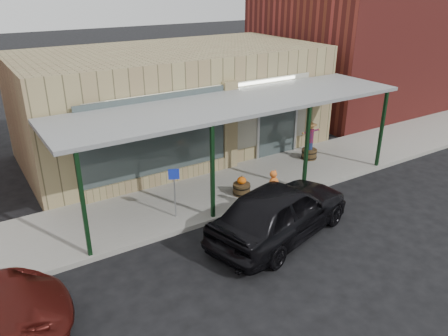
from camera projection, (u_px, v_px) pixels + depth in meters
ground at (307, 236)px, 12.36m from camera, size 120.00×120.00×0.00m
sidewalk at (236, 187)px, 15.12m from camera, size 40.00×3.20×0.15m
storefront at (174, 101)px, 17.85m from camera, size 12.00×6.25×4.20m
awning at (237, 104)px, 13.92m from camera, size 12.00×3.00×3.04m
block_buildings_near at (203, 52)px, 18.98m from camera, size 61.00×8.00×8.00m
barrel_scarecrow at (310, 146)px, 17.11m from camera, size 0.92×0.66×1.52m
barrel_pumpkin at (242, 188)px, 14.34m from camera, size 0.56×0.56×0.67m
handicap_sign at (174, 186)px, 12.68m from camera, size 0.30×0.14×1.54m
parked_sedan at (281, 210)px, 12.05m from camera, size 5.09×3.08×1.62m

